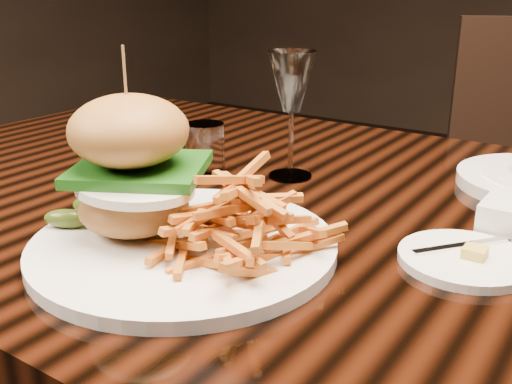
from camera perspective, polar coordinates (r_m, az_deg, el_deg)
The scene contains 5 objects.
dining_table at distance 0.84m, azimuth 7.82°, elevation -6.35°, with size 1.60×0.90×0.75m.
burger_plate at distance 0.65m, azimuth -7.42°, elevation -0.83°, with size 0.34×0.34×0.22m.
side_saucer at distance 0.68m, azimuth 19.27°, elevation -6.02°, with size 0.14×0.14×0.02m.
wine_glass at distance 0.89m, azimuth 3.44°, elevation 10.04°, with size 0.07×0.07×0.19m.
water_tumbler at distance 0.92m, azimuth -4.88°, elevation 4.06°, with size 0.06×0.06×0.08m, color white.
Camera 1 is at (0.32, -0.68, 1.04)m, focal length 42.00 mm.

